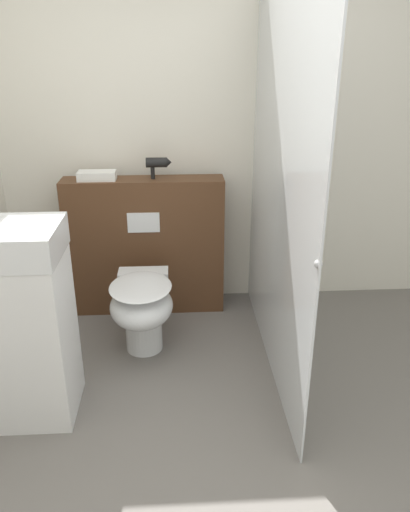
# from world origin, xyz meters

# --- Properties ---
(ground_plane) EXTENTS (12.00, 12.00, 0.00)m
(ground_plane) POSITION_xyz_m (0.00, 0.00, 0.00)
(ground_plane) COLOR slate
(wall_back) EXTENTS (8.00, 0.06, 2.50)m
(wall_back) POSITION_xyz_m (0.00, 1.88, 1.25)
(wall_back) COLOR silver
(wall_back) RESTS_ON ground_plane
(partition_panel) EXTENTS (1.12, 0.23, 0.99)m
(partition_panel) POSITION_xyz_m (-0.31, 1.67, 0.50)
(partition_panel) COLOR #51331E
(partition_panel) RESTS_ON ground_plane
(shower_glass) EXTENTS (0.04, 1.77, 2.13)m
(shower_glass) POSITION_xyz_m (0.48, 0.96, 1.07)
(shower_glass) COLOR silver
(shower_glass) RESTS_ON ground_plane
(toilet) EXTENTS (0.39, 0.58, 0.50)m
(toilet) POSITION_xyz_m (-0.31, 1.07, 0.32)
(toilet) COLOR white
(toilet) RESTS_ON ground_plane
(sink_vanity) EXTENTS (0.63, 0.42, 1.20)m
(sink_vanity) POSITION_xyz_m (-0.95, 0.55, 0.53)
(sink_vanity) COLOR white
(sink_vanity) RESTS_ON ground_plane
(hair_drier) EXTENTS (0.17, 0.07, 0.15)m
(hair_drier) POSITION_xyz_m (-0.20, 1.67, 1.10)
(hair_drier) COLOR black
(hair_drier) RESTS_ON partition_panel
(folded_towel) EXTENTS (0.26, 0.13, 0.06)m
(folded_towel) POSITION_xyz_m (-0.61, 1.66, 1.02)
(folded_towel) COLOR white
(folded_towel) RESTS_ON partition_panel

